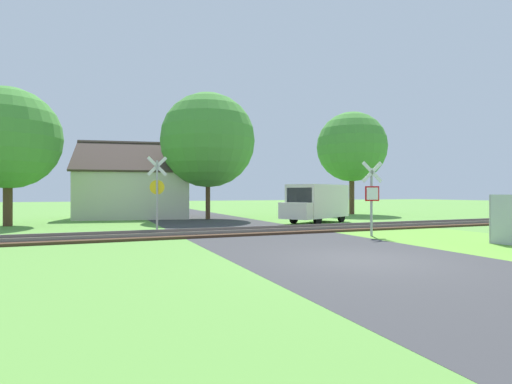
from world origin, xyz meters
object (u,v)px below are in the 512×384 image
house (136,192)px  tree_left (8,138)px  tree_far (352,147)px  tree_center (208,140)px  mail_truck (317,202)px  stop_sign_near (372,194)px  crossing_sign_far (157,188)px

house → tree_left: (-6.98, -4.85, 2.86)m
tree_left → tree_far: (24.04, 3.01, 0.91)m
tree_left → tree_far: 24.25m
tree_center → tree_far: bearing=7.6°
mail_truck → tree_far: bearing=-75.9°
tree_far → mail_truck: size_ratio=1.63×
stop_sign_near → tree_left: 18.78m
tree_left → crossing_sign_far: bearing=-44.2°
tree_left → tree_far: tree_far is taller
crossing_sign_far → tree_center: tree_center is taller
crossing_sign_far → house: bearing=98.4°
tree_left → mail_truck: tree_left is taller
tree_center → tree_left: 11.38m
mail_truck → stop_sign_near: bearing=137.5°
tree_center → mail_truck: 8.55m
crossing_sign_far → house: (0.18, 11.48, -0.16)m
house → tree_left: 8.97m
stop_sign_near → house: 17.95m
stop_sign_near → tree_center: (-3.36, 12.67, 3.58)m
tree_center → tree_left: bearing=-173.4°
house → tree_far: (17.06, -1.85, 3.77)m
crossing_sign_far → tree_far: 20.08m
tree_far → mail_truck: 11.52m
crossing_sign_far → house: size_ratio=0.39×
stop_sign_near → mail_truck: bearing=-90.0°
tree_left → tree_center: bearing=6.6°
house → tree_far: tree_far is taller
stop_sign_near → tree_center: 13.59m
stop_sign_near → crossing_sign_far: (-7.85, 4.74, 0.27)m
crossing_sign_far → tree_far: bearing=38.5°
tree_center → mail_truck: tree_center is taller
house → stop_sign_near: bearing=-54.3°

